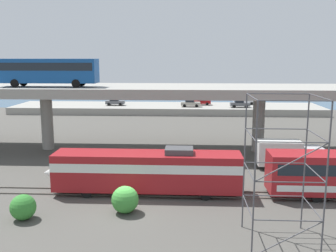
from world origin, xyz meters
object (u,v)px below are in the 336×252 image
(parked_car_0, at_px, (201,101))
(transit_bus_on_overpass, at_px, (48,70))
(parked_car_1, at_px, (115,102))
(service_truck_west, at_px, (287,154))
(train_locomotive, at_px, (138,169))
(parked_car_4, at_px, (190,103))
(parked_car_2, at_px, (244,101))
(parked_car_3, at_px, (240,104))
(scaffolding_tower, at_px, (283,166))

(parked_car_0, bearing_deg, transit_bus_on_overpass, 62.18)
(parked_car_0, bearing_deg, parked_car_1, 5.53)
(transit_bus_on_overpass, bearing_deg, service_truck_west, 168.70)
(train_locomotive, height_order, parked_car_4, train_locomotive)
(parked_car_2, xyz_separation_m, parked_car_4, (-11.99, -4.81, -0.00))
(parked_car_4, bearing_deg, service_truck_west, -75.71)
(parked_car_0, height_order, parked_car_1, same)
(transit_bus_on_overpass, bearing_deg, parked_car_1, -91.82)
(train_locomotive, bearing_deg, parked_car_2, -107.51)
(parked_car_1, bearing_deg, service_truck_west, -57.37)
(parked_car_3, xyz_separation_m, parked_car_4, (-10.30, 0.48, 0.00))
(service_truck_west, xyz_separation_m, parked_car_1, (-26.61, 41.56, 0.59))
(parked_car_0, relative_size, parked_car_2, 0.89)
(parked_car_0, xyz_separation_m, parked_car_1, (-18.82, -1.82, -0.00))
(transit_bus_on_overpass, bearing_deg, parked_car_0, -117.82)
(service_truck_west, bearing_deg, parked_car_1, 122.63)
(parked_car_0, distance_m, parked_car_3, 8.81)
(scaffolding_tower, bearing_deg, service_truck_west, 74.48)
(scaffolding_tower, bearing_deg, parked_car_3, 85.10)
(scaffolding_tower, distance_m, parked_car_0, 60.58)
(service_truck_west, xyz_separation_m, parked_car_0, (-7.79, 43.38, 0.59))
(train_locomotive, distance_m, parked_car_4, 48.73)
(parked_car_3, bearing_deg, parked_car_4, 177.33)
(train_locomotive, relative_size, parked_car_4, 4.24)
(service_truck_west, distance_m, parked_car_2, 44.83)
(train_locomotive, height_order, parked_car_2, train_locomotive)
(parked_car_2, relative_size, parked_car_3, 1.15)
(service_truck_west, height_order, parked_car_0, service_truck_west)
(scaffolding_tower, relative_size, parked_car_4, 2.33)
(transit_bus_on_overpass, bearing_deg, parked_car_3, -129.38)
(parked_car_4, bearing_deg, parked_car_0, 54.86)
(parked_car_0, bearing_deg, parked_car_4, 54.86)
(transit_bus_on_overpass, xyz_separation_m, parked_car_4, (17.57, 34.43, -8.11))
(train_locomotive, distance_m, service_truck_west, 17.27)
(train_locomotive, height_order, scaffolding_tower, scaffolding_tower)
(train_locomotive, bearing_deg, service_truck_west, -150.44)
(train_locomotive, xyz_separation_m, parked_car_4, (4.83, 48.49, 0.04))
(train_locomotive, height_order, service_truck_west, train_locomotive)
(parked_car_1, bearing_deg, parked_car_3, -4.41)
(parked_car_2, distance_m, parked_car_3, 5.56)
(service_truck_west, height_order, parked_car_2, service_truck_west)
(train_locomotive, distance_m, parked_car_1, 51.40)
(parked_car_0, relative_size, parked_car_4, 1.02)
(transit_bus_on_overpass, height_order, service_truck_west, transit_bus_on_overpass)
(parked_car_2, distance_m, parked_car_4, 12.92)
(parked_car_1, bearing_deg, parked_car_4, -5.50)
(transit_bus_on_overpass, distance_m, service_truck_west, 29.61)
(scaffolding_tower, bearing_deg, parked_car_2, 83.96)
(train_locomotive, xyz_separation_m, parked_car_2, (16.82, 53.30, 0.04))
(parked_car_2, relative_size, parked_car_4, 1.14)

